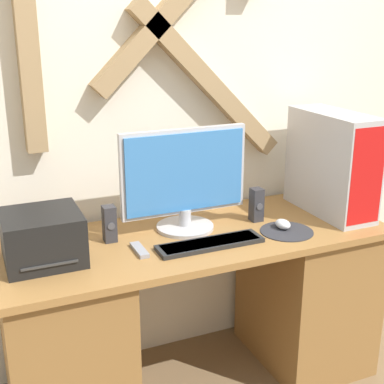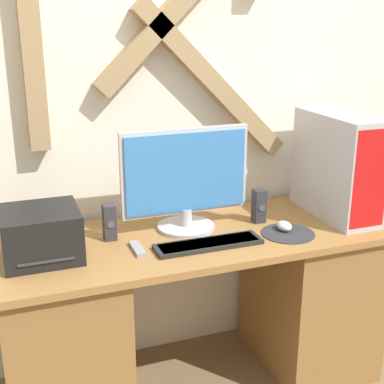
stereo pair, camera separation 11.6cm
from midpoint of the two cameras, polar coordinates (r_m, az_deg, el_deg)
wall_back at (r=2.44m, az=-4.44°, el=12.04°), size 6.40×0.13×2.70m
desk at (r=2.42m, az=-0.92°, el=-12.42°), size 1.64×0.63×0.75m
monitor at (r=2.24m, az=-2.28°, el=1.43°), size 0.55×0.25×0.44m
keyboard at (r=2.14m, az=0.33°, el=-5.54°), size 0.44×0.11×0.02m
mousepad at (r=2.30m, az=8.64°, el=-4.18°), size 0.23×0.23×0.00m
mouse at (r=2.32m, az=8.27°, el=-3.42°), size 0.06×0.08×0.04m
computer_tower at (r=2.51m, az=13.47°, el=2.97°), size 0.19×0.47×0.47m
printer at (r=2.08m, az=-17.21°, el=-4.67°), size 0.28×0.28×0.19m
speaker_left at (r=2.20m, az=-10.30°, el=-3.38°), size 0.05×0.06×0.15m
speaker_right at (r=2.39m, az=5.52°, el=-1.36°), size 0.05×0.06×0.15m
remote_control at (r=2.11m, az=-7.20°, el=-6.17°), size 0.04×0.14×0.02m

